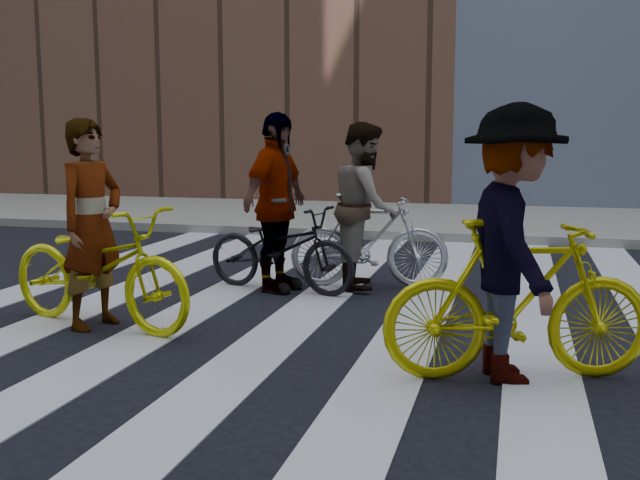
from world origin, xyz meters
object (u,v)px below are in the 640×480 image
at_px(bike_silver_mid, 369,241).
at_px(rider_left, 92,224).
at_px(bike_yellow_right, 518,300).
at_px(rider_rear, 276,203).
at_px(bike_yellow_left, 98,267).
at_px(bike_dark_rear, 280,249).
at_px(rider_right, 513,244).
at_px(rider_mid, 365,206).

relative_size(bike_silver_mid, rider_left, 0.95).
bearing_deg(bike_yellow_right, rider_rear, 29.87).
bearing_deg(bike_yellow_left, rider_rear, -14.68).
height_order(bike_dark_rear, rider_left, rider_left).
distance_m(bike_yellow_left, rider_rear, 2.22).
bearing_deg(rider_right, bike_yellow_right, -107.00).
distance_m(bike_yellow_left, bike_yellow_right, 3.72).
distance_m(bike_silver_mid, rider_left, 3.17).
bearing_deg(bike_dark_rear, rider_mid, -49.08).
bearing_deg(bike_silver_mid, bike_yellow_right, -160.37).
distance_m(rider_mid, rider_right, 3.33).
xyz_separation_m(rider_left, rider_right, (3.68, -0.55, 0.04)).
xyz_separation_m(bike_yellow_left, bike_silver_mid, (2.03, 2.35, -0.02)).
relative_size(bike_silver_mid, rider_rear, 0.91).
relative_size(rider_right, rider_rear, 0.99).
relative_size(bike_dark_rear, rider_right, 0.93).
xyz_separation_m(rider_left, rider_mid, (2.03, 2.35, -0.00)).
xyz_separation_m(bike_dark_rear, rider_mid, (0.86, 0.46, 0.46)).
height_order(rider_left, rider_mid, rider_left).
relative_size(bike_silver_mid, bike_dark_rear, 0.98).
height_order(bike_yellow_left, rider_rear, rider_rear).
bearing_deg(rider_left, rider_rear, -15.81).
xyz_separation_m(rider_right, rider_rear, (-2.56, 2.44, 0.01)).
bearing_deg(bike_yellow_right, bike_silver_mid, 12.57).
distance_m(bike_dark_rear, rider_right, 3.53).
height_order(bike_dark_rear, rider_right, rider_right).
distance_m(rider_left, rider_mid, 3.11).
bearing_deg(rider_rear, rider_right, -120.64).
relative_size(bike_yellow_right, rider_rear, 0.98).
height_order(bike_yellow_right, bike_dark_rear, bike_yellow_right).
height_order(bike_dark_rear, rider_mid, rider_mid).
xyz_separation_m(bike_silver_mid, bike_yellow_right, (1.64, -2.90, 0.04)).
xyz_separation_m(bike_dark_rear, rider_left, (-1.17, -1.90, 0.46)).
relative_size(bike_silver_mid, bike_yellow_right, 0.93).
bearing_deg(rider_mid, rider_right, -160.37).
distance_m(rider_left, rider_right, 3.72).
bearing_deg(bike_yellow_right, bike_dark_rear, 29.32).
bearing_deg(bike_silver_mid, rider_mid, 80.06).
bearing_deg(bike_dark_rear, bike_yellow_right, -120.64).
relative_size(rider_mid, rider_rear, 0.95).
distance_m(bike_yellow_left, rider_mid, 3.10).
bearing_deg(rider_right, bike_dark_rear, 28.75).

